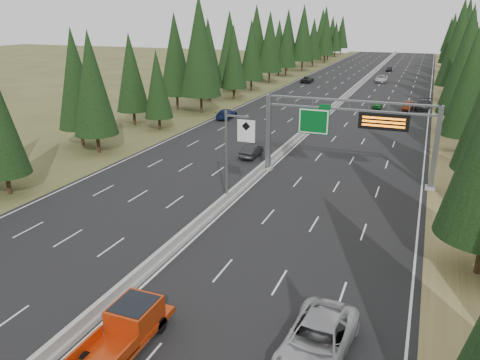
% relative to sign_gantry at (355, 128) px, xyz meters
% --- Properties ---
extents(road, '(32.00, 260.00, 0.08)m').
position_rel_sign_gantry_xyz_m(road, '(-8.92, 45.12, -5.23)').
color(road, black).
rests_on(road, ground).
extents(shoulder_right, '(3.60, 260.00, 0.06)m').
position_rel_sign_gantry_xyz_m(shoulder_right, '(8.88, 45.12, -5.24)').
color(shoulder_right, olive).
rests_on(shoulder_right, ground).
extents(shoulder_left, '(3.60, 260.00, 0.06)m').
position_rel_sign_gantry_xyz_m(shoulder_left, '(-26.72, 45.12, -5.24)').
color(shoulder_left, '#434620').
rests_on(shoulder_left, ground).
extents(median_barrier, '(0.70, 260.00, 0.85)m').
position_rel_sign_gantry_xyz_m(median_barrier, '(-8.92, 45.12, -4.85)').
color(median_barrier, gray).
rests_on(median_barrier, road).
extents(sign_gantry, '(16.75, 0.98, 7.80)m').
position_rel_sign_gantry_xyz_m(sign_gantry, '(0.00, 0.00, 0.00)').
color(sign_gantry, slate).
rests_on(sign_gantry, road).
extents(hov_sign_pole, '(2.80, 0.50, 8.00)m').
position_rel_sign_gantry_xyz_m(hov_sign_pole, '(-8.33, -9.92, -0.54)').
color(hov_sign_pole, slate).
rests_on(hov_sign_pole, road).
extents(tree_row_left, '(11.97, 243.63, 18.88)m').
position_rel_sign_gantry_xyz_m(tree_row_left, '(-30.98, 37.10, 4.05)').
color(tree_row_left, black).
rests_on(tree_row_left, ground).
extents(silver_minivan, '(3.28, 6.52, 1.77)m').
position_rel_sign_gantry_xyz_m(silver_minivan, '(2.63, -25.98, -4.30)').
color(silver_minivan, '#B1B1B6').
rests_on(silver_minivan, road).
extents(red_pickup, '(2.15, 6.02, 1.96)m').
position_rel_sign_gantry_xyz_m(red_pickup, '(-6.07, -28.39, -4.10)').
color(red_pickup, black).
rests_on(red_pickup, road).
extents(car_ahead_green, '(1.77, 3.95, 1.32)m').
position_rel_sign_gantry_xyz_m(car_ahead_green, '(-1.86, 39.88, -4.53)').
color(car_ahead_green, '#155D1E').
rests_on(car_ahead_green, road).
extents(car_ahead_dkred, '(1.77, 4.33, 1.40)m').
position_rel_sign_gantry_xyz_m(car_ahead_dkred, '(3.16, 39.99, -4.49)').
color(car_ahead_dkred, '#591E0C').
rests_on(car_ahead_dkred, road).
extents(car_ahead_dkgrey, '(2.75, 5.74, 1.61)m').
position_rel_sign_gantry_xyz_m(car_ahead_dkgrey, '(5.58, 41.47, -4.38)').
color(car_ahead_dkgrey, black).
rests_on(car_ahead_dkgrey, road).
extents(car_ahead_white, '(2.75, 5.73, 1.57)m').
position_rel_sign_gantry_xyz_m(car_ahead_white, '(-4.76, 74.63, -4.40)').
color(car_ahead_white, silver).
rests_on(car_ahead_white, road).
extents(car_ahead_far, '(1.71, 3.93, 1.32)m').
position_rel_sign_gantry_xyz_m(car_ahead_far, '(-5.14, 99.35, -4.53)').
color(car_ahead_far, black).
rests_on(car_ahead_far, road).
extents(car_onc_near, '(1.50, 4.29, 1.41)m').
position_rel_sign_gantry_xyz_m(car_onc_near, '(-11.76, 3.85, -4.48)').
color(car_onc_near, black).
rests_on(car_onc_near, road).
extents(car_onc_blue, '(2.19, 5.11, 1.47)m').
position_rel_sign_gantry_xyz_m(car_onc_blue, '(-22.77, 22.11, -4.45)').
color(car_onc_blue, '#16214E').
rests_on(car_onc_blue, road).
extents(car_onc_white, '(2.03, 4.71, 1.58)m').
position_rel_sign_gantry_xyz_m(car_onc_white, '(-10.42, 26.36, -4.40)').
color(car_onc_white, silver).
rests_on(car_onc_white, road).
extents(car_onc_far, '(2.47, 5.17, 1.42)m').
position_rel_sign_gantry_xyz_m(car_onc_far, '(-21.25, 67.51, -4.48)').
color(car_onc_far, black).
rests_on(car_onc_far, road).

